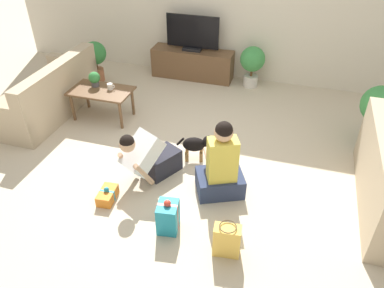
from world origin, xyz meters
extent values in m
plane|color=beige|center=(0.00, 0.00, 0.00)|extent=(16.00, 16.00, 0.00)
cube|color=beige|center=(0.00, 2.63, 1.30)|extent=(8.40, 0.06, 2.60)
cube|color=tan|center=(-2.48, 0.47, 0.21)|extent=(0.84, 1.85, 0.41)
cube|color=tan|center=(-2.16, 0.47, 0.62)|extent=(0.20, 1.85, 0.42)
cube|color=tan|center=(-2.48, 1.31, 0.30)|extent=(0.84, 0.16, 0.59)
cube|color=tan|center=(-2.48, -0.38, 0.30)|extent=(0.84, 0.16, 0.59)
cube|color=#3366AD|center=(-2.36, 0.86, 0.57)|extent=(0.18, 0.34, 0.32)
cube|color=red|center=(-2.36, 0.47, 0.57)|extent=(0.18, 0.34, 0.32)
cube|color=#EACC4C|center=(-2.36, 0.07, 0.57)|extent=(0.18, 0.34, 0.32)
cube|color=tan|center=(2.16, -0.18, 0.62)|extent=(0.20, 1.85, 0.42)
cube|color=brown|center=(-1.55, 0.60, 0.45)|extent=(0.90, 0.54, 0.03)
cylinder|color=brown|center=(-1.94, 0.39, 0.22)|extent=(0.04, 0.04, 0.43)
cylinder|color=brown|center=(-1.16, 0.39, 0.22)|extent=(0.04, 0.04, 0.43)
cylinder|color=brown|center=(-1.94, 0.81, 0.22)|extent=(0.04, 0.04, 0.43)
cylinder|color=brown|center=(-1.16, 0.81, 0.22)|extent=(0.04, 0.04, 0.43)
cube|color=brown|center=(-0.68, 2.36, 0.26)|extent=(1.46, 0.39, 0.52)
cube|color=black|center=(-0.68, 2.36, 0.54)|extent=(0.33, 0.20, 0.05)
cube|color=black|center=(-0.68, 2.36, 0.85)|extent=(0.94, 0.03, 0.56)
cylinder|color=#A36042|center=(-2.28, 1.74, 0.11)|extent=(0.22, 0.22, 0.22)
cylinder|color=brown|center=(-2.28, 1.74, 0.28)|extent=(0.04, 0.04, 0.12)
sphere|color=#337F3D|center=(-2.28, 1.74, 0.51)|extent=(0.40, 0.40, 0.40)
cylinder|color=#336B84|center=(2.28, 1.10, 0.10)|extent=(0.21, 0.21, 0.20)
cylinder|color=brown|center=(2.28, 1.10, 0.28)|extent=(0.04, 0.04, 0.15)
sphere|color=#3D8E47|center=(2.28, 1.10, 0.57)|extent=(0.51, 0.51, 0.51)
cylinder|color=beige|center=(0.40, 2.31, 0.10)|extent=(0.25, 0.25, 0.19)
cylinder|color=brown|center=(0.40, 2.31, 0.26)|extent=(0.04, 0.04, 0.13)
sphere|color=#3D8E47|center=(0.40, 2.31, 0.50)|extent=(0.42, 0.42, 0.42)
cube|color=#23232D|center=(-0.25, -0.37, 0.14)|extent=(0.46, 0.52, 0.28)
cube|color=white|center=(-0.38, -0.62, 0.43)|extent=(0.51, 0.58, 0.46)
sphere|color=tan|center=(-0.46, -0.78, 0.64)|extent=(0.18, 0.18, 0.18)
sphere|color=black|center=(-0.46, -0.78, 0.67)|extent=(0.16, 0.16, 0.16)
cylinder|color=tan|center=(-0.55, -0.64, 0.25)|extent=(0.18, 0.26, 0.40)
cylinder|color=tan|center=(-0.30, -0.78, 0.25)|extent=(0.18, 0.26, 0.40)
cube|color=#283351|center=(0.52, -0.51, 0.12)|extent=(0.64, 0.58, 0.24)
cube|color=gold|center=(0.55, -0.57, 0.50)|extent=(0.37, 0.32, 0.51)
sphere|color=tan|center=(0.54, -0.56, 0.84)|extent=(0.20, 0.20, 0.20)
sphere|color=black|center=(0.55, -0.57, 0.88)|extent=(0.19, 0.19, 0.19)
cylinder|color=tan|center=(0.58, -0.33, 0.42)|extent=(0.16, 0.26, 0.06)
cylinder|color=tan|center=(0.34, -0.44, 0.42)|extent=(0.16, 0.26, 0.06)
ellipsoid|color=black|center=(0.06, -0.02, 0.23)|extent=(0.32, 0.23, 0.19)
sphere|color=black|center=(0.24, 0.03, 0.28)|extent=(0.16, 0.16, 0.16)
sphere|color=olive|center=(0.30, 0.04, 0.26)|extent=(0.07, 0.07, 0.07)
cylinder|color=black|center=(-0.11, -0.06, 0.27)|extent=(0.11, 0.05, 0.12)
cylinder|color=olive|center=(0.16, -0.04, 0.07)|extent=(0.04, 0.04, 0.14)
cylinder|color=olive|center=(0.14, 0.06, 0.07)|extent=(0.04, 0.04, 0.14)
cylinder|color=olive|center=(-0.02, -0.09, 0.07)|extent=(0.04, 0.04, 0.14)
cylinder|color=olive|center=(-0.04, 0.01, 0.07)|extent=(0.04, 0.04, 0.14)
cube|color=teal|center=(0.15, -1.24, 0.17)|extent=(0.24, 0.26, 0.33)
cube|color=red|center=(0.15, -1.24, 0.17)|extent=(0.21, 0.06, 0.33)
sphere|color=red|center=(0.15, -1.24, 0.36)|extent=(0.07, 0.07, 0.07)
cube|color=orange|center=(-0.66, -1.03, 0.06)|extent=(0.20, 0.31, 0.12)
cube|color=teal|center=(-0.66, -1.03, 0.06)|extent=(0.17, 0.05, 0.13)
sphere|color=teal|center=(-0.66, -1.03, 0.15)|extent=(0.06, 0.06, 0.06)
cube|color=#E5B74C|center=(0.79, -1.37, 0.17)|extent=(0.27, 0.17, 0.34)
torus|color=#4C3823|center=(0.79, -1.37, 0.36)|extent=(0.18, 0.18, 0.01)
cylinder|color=silver|center=(-1.43, 0.66, 0.51)|extent=(0.08, 0.08, 0.09)
torus|color=silver|center=(-1.38, 0.66, 0.51)|extent=(0.06, 0.01, 0.06)
cylinder|color=#4C4C51|center=(-1.69, 0.69, 0.50)|extent=(0.11, 0.11, 0.07)
sphere|color=#337F3D|center=(-1.69, 0.69, 0.60)|extent=(0.17, 0.17, 0.17)
camera|label=1|loc=(1.17, -3.74, 2.96)|focal=35.00mm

